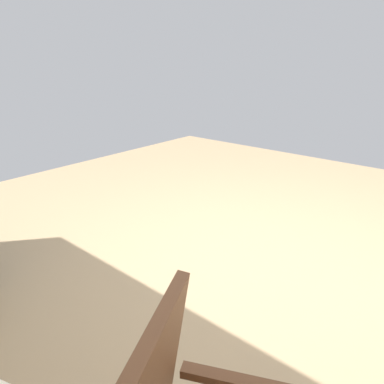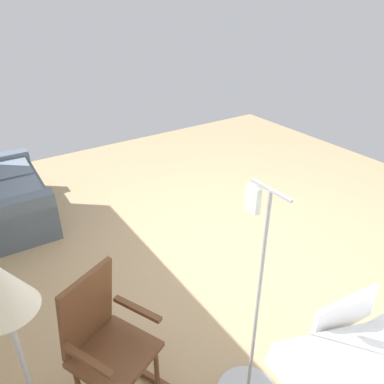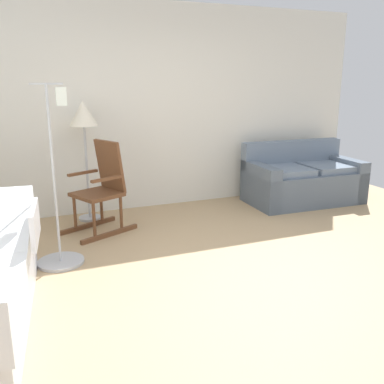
{
  "view_description": "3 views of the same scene",
  "coord_description": "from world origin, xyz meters",
  "px_view_note": "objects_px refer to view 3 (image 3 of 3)",
  "views": [
    {
      "loc": [
        -1.31,
        2.19,
        1.59
      ],
      "look_at": [
        -0.0,
        0.63,
        0.82
      ],
      "focal_mm": 32.83,
      "sensor_mm": 36.0,
      "label": 1
    },
    {
      "loc": [
        -2.64,
        2.19,
        2.56
      ],
      "look_at": [
        0.1,
        0.35,
        0.77
      ],
      "focal_mm": 34.81,
      "sensor_mm": 36.0,
      "label": 2
    },
    {
      "loc": [
        -1.75,
        -3.05,
        1.71
      ],
      "look_at": [
        -0.29,
        0.55,
        0.69
      ],
      "focal_mm": 39.8,
      "sensor_mm": 36.0,
      "label": 3
    }
  ],
  "objects_px": {
    "floor_lamp": "(84,122)",
    "iv_pole": "(60,239)",
    "couch": "(302,181)",
    "rocking_chair": "(102,189)"
  },
  "relations": [
    {
      "from": "iv_pole",
      "to": "floor_lamp",
      "type": "bearing_deg",
      "value": 69.71
    },
    {
      "from": "rocking_chair",
      "to": "floor_lamp",
      "type": "xyz_separation_m",
      "value": [
        -0.09,
        0.48,
        0.72
      ]
    },
    {
      "from": "couch",
      "to": "iv_pole",
      "type": "relative_size",
      "value": 0.96
    },
    {
      "from": "couch",
      "to": "rocking_chair",
      "type": "height_order",
      "value": "rocking_chair"
    },
    {
      "from": "rocking_chair",
      "to": "iv_pole",
      "type": "distance_m",
      "value": 1.0
    },
    {
      "from": "couch",
      "to": "floor_lamp",
      "type": "xyz_separation_m",
      "value": [
        -2.99,
        0.32,
        0.92
      ]
    },
    {
      "from": "couch",
      "to": "iv_pole",
      "type": "distance_m",
      "value": 3.58
    },
    {
      "from": "couch",
      "to": "floor_lamp",
      "type": "relative_size",
      "value": 1.1
    },
    {
      "from": "floor_lamp",
      "to": "iv_pole",
      "type": "xyz_separation_m",
      "value": [
        -0.47,
        -1.27,
        -0.98
      ]
    },
    {
      "from": "couch",
      "to": "rocking_chair",
      "type": "relative_size",
      "value": 1.55
    }
  ]
}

